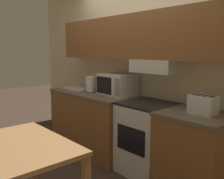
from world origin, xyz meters
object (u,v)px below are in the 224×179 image
object	(u,v)px
sink_basin	(79,88)
dining_table	(22,157)
stove_range	(147,138)
paper_towel_roll	(90,84)
toaster	(203,105)
microwave	(117,85)

from	to	relation	value
sink_basin	dining_table	size ratio (longest dim) A/B	0.47
stove_range	paper_towel_roll	distance (m)	1.23
stove_range	sink_basin	distance (m)	1.53
stove_range	paper_towel_roll	bearing A→B (deg)	-176.96
dining_table	stove_range	bearing A→B (deg)	89.10
stove_range	dining_table	size ratio (longest dim) A/B	0.86
toaster	paper_towel_roll	xyz separation A→B (m)	(-1.81, -0.05, 0.02)
microwave	sink_basin	xyz separation A→B (m)	(-0.82, -0.11, -0.13)
stove_range	dining_table	xyz separation A→B (m)	(-0.02, -1.56, 0.20)
paper_towel_roll	dining_table	bearing A→B (deg)	-54.61
paper_towel_roll	dining_table	xyz separation A→B (m)	(1.07, -1.50, -0.37)
microwave	sink_basin	distance (m)	0.84
toaster	sink_basin	size ratio (longest dim) A/B	0.54
sink_basin	paper_towel_roll	world-z (taller)	sink_basin
microwave	paper_towel_roll	bearing A→B (deg)	-162.47
microwave	toaster	world-z (taller)	microwave
sink_basin	dining_table	xyz separation A→B (m)	(1.44, -1.54, -0.26)
toaster	dining_table	bearing A→B (deg)	-115.61
microwave	dining_table	distance (m)	1.80
microwave	sink_basin	world-z (taller)	microwave
stove_range	microwave	world-z (taller)	microwave
stove_range	dining_table	bearing A→B (deg)	-90.90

